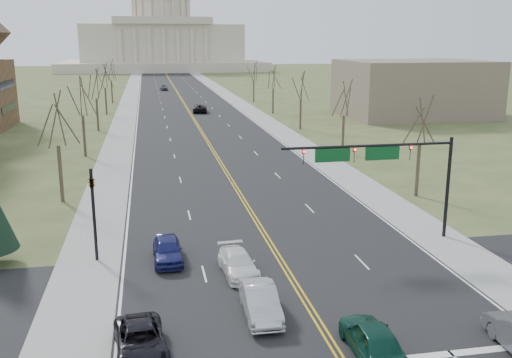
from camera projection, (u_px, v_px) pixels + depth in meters
name	position (u px, v px, depth m)	size (l,w,h in m)	color
ground	(337.00, 353.00, 25.57)	(600.00, 600.00, 0.00)	#404A25
road	(183.00, 101.00, 130.52)	(20.00, 380.00, 0.01)	black
cross_road	(302.00, 296.00, 31.30)	(120.00, 14.00, 0.01)	black
sidewalk_left	(129.00, 102.00, 128.34)	(4.00, 380.00, 0.03)	gray
sidewalk_right	(234.00, 100.00, 132.69)	(4.00, 380.00, 0.03)	gray
center_line	(183.00, 101.00, 130.52)	(0.42, 380.00, 0.01)	gold
edge_line_left	(139.00, 102.00, 128.74)	(0.15, 380.00, 0.01)	silver
edge_line_right	(225.00, 100.00, 132.29)	(0.15, 380.00, 0.01)	silver
stop_bar	(451.00, 354.00, 25.52)	(9.50, 0.50, 0.01)	silver
capitol	(162.00, 38.00, 260.62)	(90.00, 60.00, 50.00)	beige
signal_mast	(381.00, 160.00, 38.43)	(12.12, 0.44, 7.20)	black
signal_left	(93.00, 204.00, 35.48)	(0.32, 0.36, 6.00)	black
tree_r_0	(421.00, 124.00, 49.72)	(3.74, 3.74, 8.50)	#3D3224
tree_l_0	(56.00, 122.00, 47.82)	(3.96, 3.96, 9.00)	#3D3224
tree_r_1	(344.00, 100.00, 68.80)	(3.74, 3.74, 8.50)	#3D3224
tree_l_1	(82.00, 99.00, 66.91)	(3.96, 3.96, 9.00)	#3D3224
tree_r_2	(301.00, 87.00, 87.88)	(3.74, 3.74, 8.50)	#3D3224
tree_l_2	(96.00, 85.00, 85.99)	(3.96, 3.96, 9.00)	#3D3224
tree_r_3	(273.00, 78.00, 106.96)	(3.74, 3.74, 8.50)	#3D3224
tree_l_3	(104.00, 77.00, 105.07)	(3.96, 3.96, 9.00)	#3D3224
tree_r_4	(254.00, 73.00, 126.04)	(3.74, 3.74, 8.50)	#3D3224
tree_l_4	(111.00, 71.00, 124.15)	(3.96, 3.96, 9.00)	#3D3224
bldg_right_mass	(413.00, 88.00, 104.14)	(25.00, 20.00, 10.00)	#716350
car_nb_inner_lead	(372.00, 338.00, 25.26)	(1.91, 4.75, 1.62)	#0C372A
car_sb_inner_lead	(260.00, 302.00, 28.85)	(1.63, 4.67, 1.54)	#AFB0B7
car_sb_outer_lead	(141.00, 341.00, 25.30)	(2.20, 4.77, 1.32)	black
car_sb_inner_second	(238.00, 263.00, 34.07)	(1.88, 4.63, 1.34)	white
car_sb_outer_second	(167.00, 250.00, 36.00)	(1.80, 4.48, 1.53)	navy
car_far_nb	(200.00, 108.00, 109.59)	(2.62, 5.69, 1.58)	black
car_far_sb	(164.00, 87.00, 156.78)	(1.86, 4.63, 1.58)	#4E5156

